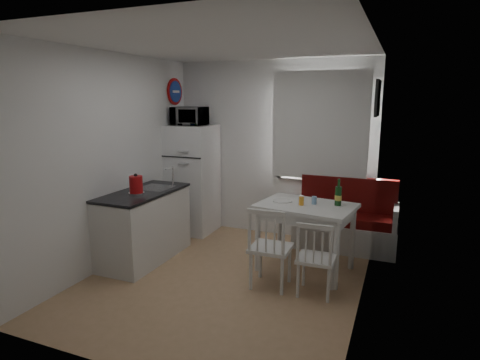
% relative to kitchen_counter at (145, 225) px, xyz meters
% --- Properties ---
extents(floor, '(3.00, 3.50, 0.02)m').
position_rel_kitchen_counter_xyz_m(floor, '(1.20, -0.16, -0.46)').
color(floor, tan).
rests_on(floor, ground).
extents(ceiling, '(3.00, 3.50, 0.02)m').
position_rel_kitchen_counter_xyz_m(ceiling, '(1.20, -0.16, 2.14)').
color(ceiling, white).
rests_on(ceiling, wall_back).
extents(wall_back, '(3.00, 0.02, 2.60)m').
position_rel_kitchen_counter_xyz_m(wall_back, '(1.20, 1.59, 0.84)').
color(wall_back, white).
rests_on(wall_back, floor).
extents(wall_front, '(3.00, 0.02, 2.60)m').
position_rel_kitchen_counter_xyz_m(wall_front, '(1.20, -1.91, 0.84)').
color(wall_front, white).
rests_on(wall_front, floor).
extents(wall_left, '(0.02, 3.50, 2.60)m').
position_rel_kitchen_counter_xyz_m(wall_left, '(-0.30, -0.16, 0.84)').
color(wall_left, white).
rests_on(wall_left, floor).
extents(wall_right, '(0.02, 3.50, 2.60)m').
position_rel_kitchen_counter_xyz_m(wall_right, '(2.70, -0.16, 0.84)').
color(wall_right, white).
rests_on(wall_right, floor).
extents(window, '(1.22, 0.06, 1.47)m').
position_rel_kitchen_counter_xyz_m(window, '(1.90, 1.56, 1.17)').
color(window, silver).
rests_on(window, wall_back).
extents(curtain, '(1.35, 0.02, 1.50)m').
position_rel_kitchen_counter_xyz_m(curtain, '(1.90, 1.49, 1.22)').
color(curtain, white).
rests_on(curtain, wall_back).
extents(kitchen_counter, '(0.62, 1.32, 1.16)m').
position_rel_kitchen_counter_xyz_m(kitchen_counter, '(0.00, 0.00, 0.00)').
color(kitchen_counter, silver).
rests_on(kitchen_counter, floor).
extents(wall_sign, '(0.03, 0.40, 0.40)m').
position_rel_kitchen_counter_xyz_m(wall_sign, '(-0.27, 1.29, 1.69)').
color(wall_sign, navy).
rests_on(wall_sign, wall_left).
extents(picture_frame, '(0.04, 0.52, 0.42)m').
position_rel_kitchen_counter_xyz_m(picture_frame, '(2.67, 0.94, 1.59)').
color(picture_frame, black).
rests_on(picture_frame, wall_right).
extents(bench, '(1.37, 0.53, 0.98)m').
position_rel_kitchen_counter_xyz_m(bench, '(2.34, 1.36, -0.13)').
color(bench, silver).
rests_on(bench, floor).
extents(dining_table, '(1.19, 0.91, 0.82)m').
position_rel_kitchen_counter_xyz_m(dining_table, '(1.99, 0.45, 0.27)').
color(dining_table, silver).
rests_on(dining_table, floor).
extents(chair_left, '(0.44, 0.42, 0.49)m').
position_rel_kitchen_counter_xyz_m(chair_left, '(1.74, -0.22, 0.11)').
color(chair_left, silver).
rests_on(chair_left, floor).
extents(chair_right, '(0.40, 0.38, 0.44)m').
position_rel_kitchen_counter_xyz_m(chair_right, '(2.24, -0.21, 0.05)').
color(chair_right, silver).
rests_on(chair_right, floor).
extents(fridge, '(0.66, 0.66, 1.65)m').
position_rel_kitchen_counter_xyz_m(fridge, '(0.02, 1.24, 0.37)').
color(fridge, white).
rests_on(fridge, floor).
extents(microwave, '(0.49, 0.33, 0.27)m').
position_rel_kitchen_counter_xyz_m(microwave, '(0.02, 1.19, 1.34)').
color(microwave, white).
rests_on(microwave, fridge).
extents(kettle, '(0.19, 0.19, 0.26)m').
position_rel_kitchen_counter_xyz_m(kettle, '(0.05, -0.20, 0.57)').
color(kettle, '#B20E11').
rests_on(kettle, kitchen_counter).
extents(wine_bottle, '(0.08, 0.08, 0.32)m').
position_rel_kitchen_counter_xyz_m(wine_bottle, '(2.34, 0.55, 0.52)').
color(wine_bottle, '#144018').
rests_on(wine_bottle, dining_table).
extents(drinking_glass_orange, '(0.06, 0.06, 0.10)m').
position_rel_kitchen_counter_xyz_m(drinking_glass_orange, '(1.94, 0.40, 0.41)').
color(drinking_glass_orange, orange).
rests_on(drinking_glass_orange, dining_table).
extents(drinking_glass_blue, '(0.06, 0.06, 0.09)m').
position_rel_kitchen_counter_xyz_m(drinking_glass_blue, '(2.07, 0.50, 0.41)').
color(drinking_glass_blue, '#79A3CE').
rests_on(drinking_glass_blue, dining_table).
extents(plate, '(0.23, 0.23, 0.02)m').
position_rel_kitchen_counter_xyz_m(plate, '(1.69, 0.47, 0.37)').
color(plate, white).
rests_on(plate, dining_table).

